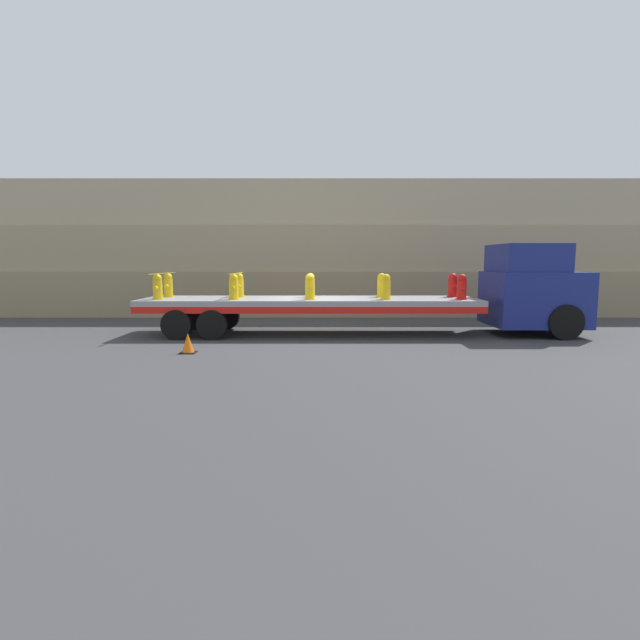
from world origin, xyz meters
TOP-DOWN VIEW (x-y plane):
  - ground_plane at (0.00, 0.00)m, footprint 120.00×120.00m
  - rock_cliff at (0.00, 6.28)m, footprint 60.00×3.30m
  - truck_cab at (7.13, 0.00)m, footprint 2.76×2.59m
  - flatbed_trailer at (-0.58, 0.00)m, footprint 10.49×2.53m
  - fire_hydrant_yellow_near_0 at (-4.65, -0.53)m, footprint 0.35×0.57m
  - fire_hydrant_yellow_far_0 at (-4.65, 0.53)m, footprint 0.35×0.57m
  - fire_hydrant_yellow_near_1 at (-2.32, -0.53)m, footprint 0.35×0.57m
  - fire_hydrant_yellow_far_1 at (-2.32, 0.53)m, footprint 0.35×0.57m
  - fire_hydrant_yellow_near_2 at (0.00, -0.53)m, footprint 0.35×0.57m
  - fire_hydrant_yellow_far_2 at (0.00, 0.53)m, footprint 0.35×0.57m
  - fire_hydrant_yellow_near_3 at (2.32, -0.53)m, footprint 0.35×0.57m
  - fire_hydrant_yellow_far_3 at (2.32, 0.53)m, footprint 0.35×0.57m
  - fire_hydrant_red_near_4 at (4.65, -0.53)m, footprint 0.35×0.57m
  - fire_hydrant_red_far_4 at (4.65, 0.53)m, footprint 0.35×0.57m
  - cargo_strap_rear at (-4.65, 0.00)m, footprint 0.05×2.63m
  - cargo_strap_middle at (-2.32, 0.00)m, footprint 0.05×2.63m
  - traffic_cone at (-3.03, -3.29)m, footprint 0.39×0.39m

SIDE VIEW (x-z plane):
  - ground_plane at x=0.00m, z-range 0.00..0.00m
  - traffic_cone at x=-3.03m, z-range -0.01..0.50m
  - flatbed_trailer at x=-0.58m, z-range 0.37..1.52m
  - truck_cab at x=7.13m, z-range 0.00..2.84m
  - fire_hydrant_yellow_near_0 at x=-4.65m, z-range 1.14..1.91m
  - fire_hydrant_yellow_far_0 at x=-4.65m, z-range 1.14..1.91m
  - fire_hydrant_yellow_near_1 at x=-2.32m, z-range 1.14..1.91m
  - fire_hydrant_yellow_far_1 at x=-2.32m, z-range 1.14..1.91m
  - fire_hydrant_yellow_near_2 at x=0.00m, z-range 1.14..1.91m
  - fire_hydrant_yellow_far_2 at x=0.00m, z-range 1.14..1.91m
  - fire_hydrant_yellow_near_3 at x=2.32m, z-range 1.14..1.91m
  - fire_hydrant_yellow_far_3 at x=2.32m, z-range 1.14..1.91m
  - fire_hydrant_red_near_4 at x=4.65m, z-range 1.14..1.91m
  - fire_hydrant_red_far_4 at x=4.65m, z-range 1.14..1.91m
  - cargo_strap_rear at x=-4.65m, z-range 1.93..1.94m
  - cargo_strap_middle at x=-2.32m, z-range 1.93..1.94m
  - rock_cliff at x=0.00m, z-range 0.00..5.65m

